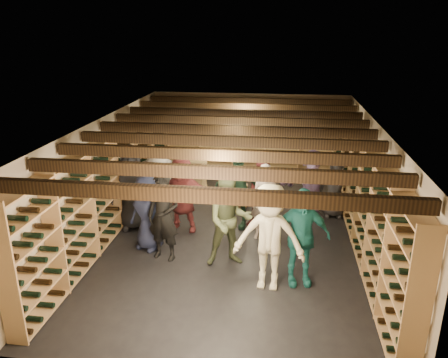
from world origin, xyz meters
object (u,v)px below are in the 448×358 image
at_px(person_9, 159,190).
at_px(person_10, 237,189).
at_px(crate_loose, 235,188).
at_px(person_11, 312,184).
at_px(person_0, 132,187).
at_px(person_8, 264,194).
at_px(person_5, 182,194).
at_px(person_2, 229,221).
at_px(person_3, 269,238).
at_px(crate_stack_right, 237,195).
at_px(person_7, 265,203).
at_px(person_1, 163,216).
at_px(person_4, 300,237).
at_px(crate_stack_left, 196,176).
at_px(person_12, 335,186).
at_px(person_6, 147,212).

xyz_separation_m(person_9, person_10, (1.68, 0.20, 0.03)).
xyz_separation_m(crate_loose, person_11, (1.89, -1.37, 0.71)).
bearing_deg(person_0, person_8, -1.31).
relative_size(crate_loose, person_10, 0.29).
relative_size(person_5, person_9, 0.98).
distance_m(person_2, person_3, 1.01).
relative_size(person_0, person_9, 1.12).
bearing_deg(person_3, person_10, 114.80).
distance_m(crate_stack_right, person_10, 1.34).
xyz_separation_m(crate_stack_right, person_8, (0.69, -1.14, 0.51)).
bearing_deg(person_9, person_7, -19.89).
xyz_separation_m(person_1, person_10, (1.20, 1.57, 0.01)).
bearing_deg(person_3, person_4, 29.44).
xyz_separation_m(crate_loose, person_5, (-0.86, -2.43, 0.74)).
xyz_separation_m(crate_stack_left, person_8, (1.89, -1.96, 0.34)).
bearing_deg(person_11, crate_stack_left, 147.27).
distance_m(person_2, person_4, 1.33).
bearing_deg(person_7, person_8, 104.18).
height_order(person_2, person_3, person_3).
height_order(crate_loose, person_2, person_2).
distance_m(crate_loose, person_8, 2.35).
bearing_deg(person_8, person_0, -172.47).
relative_size(crate_stack_left, person_4, 0.49).
relative_size(person_4, person_5, 1.05).
height_order(person_3, person_5, person_3).
xyz_separation_m(person_10, person_11, (1.61, 0.74, -0.07)).
relative_size(person_9, person_12, 1.13).
bearing_deg(person_6, person_5, 86.40).
bearing_deg(person_2, person_0, 135.41).
relative_size(person_0, person_12, 1.26).
height_order(person_1, person_10, person_10).
height_order(crate_stack_right, person_0, person_0).
distance_m(person_2, person_7, 1.25).
relative_size(person_4, person_10, 1.00).
bearing_deg(person_6, crate_stack_left, 109.22).
distance_m(person_4, person_6, 3.03).
distance_m(person_5, person_11, 2.95).
height_order(crate_loose, person_12, person_12).
relative_size(person_6, person_10, 0.88).
height_order(crate_stack_right, person_8, person_8).
height_order(crate_stack_right, person_12, person_12).
distance_m(person_5, person_12, 3.49).
bearing_deg(person_12, person_9, -166.15).
bearing_deg(person_11, person_8, -155.40).
bearing_deg(crate_loose, crate_stack_left, -173.54).
distance_m(crate_stack_left, person_4, 4.86).
bearing_deg(person_5, person_0, -168.73).
bearing_deg(person_7, person_9, -178.02).
distance_m(person_8, person_11, 1.25).
xyz_separation_m(crate_stack_right, person_0, (-2.09, -1.54, 0.68)).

